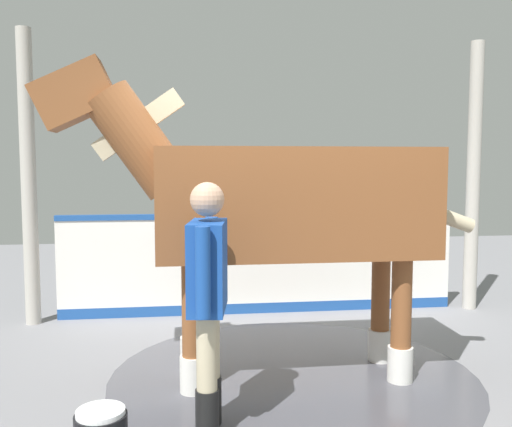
{
  "coord_description": "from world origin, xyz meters",
  "views": [
    {
      "loc": [
        -0.86,
        -4.44,
        1.72
      ],
      "look_at": [
        -0.33,
        -0.55,
        1.38
      ],
      "focal_mm": 38.74,
      "sensor_mm": 36.0,
      "label": 1
    }
  ],
  "objects": [
    {
      "name": "roof_post_far",
      "position": [
        2.58,
        1.68,
        1.58
      ],
      "size": [
        0.16,
        0.16,
        3.15
      ],
      "primitive_type": "cylinder",
      "color": "#B7B2A8",
      "rests_on": "ground"
    },
    {
      "name": "barrier_wall",
      "position": [
        0.06,
        1.83,
        0.54
      ],
      "size": [
        4.59,
        0.12,
        1.17
      ],
      "color": "white",
      "rests_on": "ground"
    },
    {
      "name": "horse",
      "position": [
        -0.08,
        -0.12,
        1.41
      ],
      "size": [
        3.53,
        0.87,
        2.53
      ],
      "rotation": [
        0.0,
        0.0,
        3.13
      ],
      "color": "brown",
      "rests_on": "ground"
    },
    {
      "name": "handler",
      "position": [
        -0.69,
        -0.98,
        0.93
      ],
      "size": [
        0.29,
        0.65,
        1.62
      ],
      "rotation": [
        0.0,
        0.0,
        6.14
      ],
      "color": "black",
      "rests_on": "ground"
    },
    {
      "name": "ground_plane",
      "position": [
        0.0,
        0.0,
        -0.01
      ],
      "size": [
        16.0,
        16.0,
        0.02
      ],
      "primitive_type": "cube",
      "color": "gray"
    },
    {
      "name": "roof_post_near",
      "position": [
        -2.47,
        1.72,
        1.58
      ],
      "size": [
        0.16,
        0.16,
        3.15
      ],
      "primitive_type": "cylinder",
      "color": "#B7B2A8",
      "rests_on": "ground"
    },
    {
      "name": "wet_patch",
      "position": [
        0.04,
        -0.12,
        0.0
      ],
      "size": [
        2.99,
        2.99,
        0.0
      ],
      "primitive_type": "cylinder",
      "color": "#4C4C54",
      "rests_on": "ground"
    }
  ]
}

